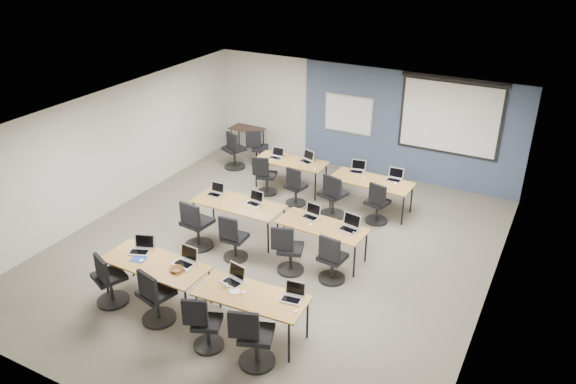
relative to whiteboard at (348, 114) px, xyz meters
The scene contains 58 objects.
floor 4.67m from the whiteboard, 86.12° to the right, with size 8.00×9.00×0.02m, color #6B6354.
ceiling 4.61m from the whiteboard, 86.12° to the right, with size 8.00×9.00×0.02m, color white.
wall_back 0.32m from the whiteboard, 13.87° to the left, with size 8.00×0.04×2.70m, color beige.
wall_front 8.93m from the whiteboard, 88.08° to the right, with size 8.00×0.04×2.70m, color beige.
wall_left 5.77m from the whiteboard, 129.90° to the right, with size 0.04×9.00×2.70m, color beige.
wall_right 6.17m from the whiteboard, 45.83° to the right, with size 0.04×9.00×2.70m, color beige.
blue_accent_panel 1.55m from the whiteboard, ahead, with size 5.50×0.04×2.70m, color #3D5977.
whiteboard is the anchor object (origin of this frame).
projector_screen 2.54m from the whiteboard, ahead, with size 2.40×0.10×1.82m.
training_table_front_left 6.80m from the whiteboard, 95.61° to the right, with size 1.83×0.76×0.73m.
training_table_front_right 6.89m from the whiteboard, 79.78° to the right, with size 1.75×0.73×0.73m.
training_table_mid_left 4.35m from the whiteboard, 98.07° to the right, with size 1.86×0.78×0.73m.
training_table_mid_right 4.52m from the whiteboard, 73.53° to the right, with size 1.69×0.71×0.73m.
training_table_back_left 2.08m from the whiteboard, 110.71° to the right, with size 1.70×0.71×0.73m.
training_table_back_right 2.52m from the whiteboard, 54.62° to the right, with size 1.79×0.75×0.73m.
laptop_0 6.67m from the whiteboard, 99.57° to the right, with size 0.36×0.30×0.27m.
mouse_0 6.89m from the whiteboard, 97.53° to the right, with size 0.06×0.10×0.04m, color white.
task_chair_0 7.40m from the whiteboard, 100.05° to the right, with size 0.57×0.54×1.02m.
laptop_1 6.52m from the whiteboard, 91.79° to the right, with size 0.35×0.30×0.27m.
mouse_1 6.70m from the whiteboard, 90.30° to the right, with size 0.06×0.09×0.03m, color white.
task_chair_1 7.29m from the whiteboard, 92.27° to the right, with size 0.55×0.55×1.03m.
laptop_2 6.63m from the whiteboard, 83.13° to the right, with size 0.34×0.29×0.26m.
mouse_2 6.87m from the whiteboard, 80.87° to the right, with size 0.06×0.10×0.04m, color white.
task_chair_2 7.47m from the whiteboard, 84.06° to the right, with size 0.49×0.47×0.96m.
laptop_3 6.79m from the whiteboard, 74.41° to the right, with size 0.32×0.27×0.24m.
mouse_3 7.11m from the whiteboard, 73.52° to the right, with size 0.06×0.09×0.03m, color white.
task_chair_3 7.55m from the whiteboard, 77.69° to the right, with size 0.57×0.55×1.02m.
laptop_4 4.35m from the whiteboard, 106.66° to the right, with size 0.31×0.26×0.24m.
mouse_4 4.51m from the whiteboard, 101.43° to the right, with size 0.06×0.09×0.03m, color white.
task_chair_4 5.27m from the whiteboard, 101.89° to the right, with size 0.58×0.58×1.05m.
laptop_5 4.15m from the whiteboard, 94.35° to the right, with size 0.32×0.27×0.24m.
mouse_5 4.32m from the whiteboard, 91.73° to the right, with size 0.06×0.09×0.03m, color white.
task_chair_5 5.19m from the whiteboard, 92.20° to the right, with size 0.48×0.48×0.96m.
laptop_6 4.22m from the whiteboard, 76.92° to the right, with size 0.32×0.27×0.24m.
mouse_6 4.56m from the whiteboard, 76.27° to the right, with size 0.06×0.10×0.03m, color white.
task_chair_6 5.16m from the whiteboard, 79.47° to the right, with size 0.52×0.50×0.99m.
laptop_7 4.57m from the whiteboard, 66.90° to the right, with size 0.36×0.30×0.27m.
mouse_7 4.73m from the whiteboard, 66.06° to the right, with size 0.06×0.09×0.03m, color white.
task_chair_7 5.27m from the whiteboard, 70.41° to the right, with size 0.49×0.49×0.98m.
laptop_8 2.20m from the whiteboard, 120.91° to the right, with size 0.31×0.26×0.24m.
mouse_8 2.23m from the whiteboard, 118.35° to the right, with size 0.05×0.09×0.03m, color white.
task_chair_8 2.78m from the whiteboard, 115.15° to the right, with size 0.48×0.48×0.96m.
laptop_9 1.81m from the whiteboard, 101.35° to the right, with size 0.32×0.27×0.25m.
mouse_9 2.10m from the whiteboard, 89.22° to the right, with size 0.05×0.09×0.03m, color white.
task_chair_9 2.74m from the whiteboard, 94.59° to the right, with size 0.46×0.46×0.95m.
laptop_10 2.00m from the whiteboard, 60.77° to the right, with size 0.33×0.28×0.25m.
mouse_10 2.34m from the whiteboard, 58.35° to the right, with size 0.06×0.09×0.03m, color white.
task_chair_10 2.94m from the whiteboard, 73.75° to the right, with size 0.57×0.57×1.04m.
laptop_11 2.56m from the whiteboard, 42.85° to the right, with size 0.33×0.28×0.25m.
mouse_11 2.78m from the whiteboard, 44.69° to the right, with size 0.06×0.10×0.03m, color white.
task_chair_11 3.16m from the whiteboard, 55.00° to the right, with size 0.48×0.48×0.97m.
blue_mousepad 6.88m from the whiteboard, 98.20° to the right, with size 0.25×0.20×0.01m, color #2437A0.
snack_bowl 6.78m from the whiteboard, 91.65° to the right, with size 0.21×0.21×0.05m, color brown.
snack_plate 6.88m from the whiteboard, 82.12° to the right, with size 0.18×0.18×0.01m, color white.
coffee_cup 6.84m from the whiteboard, 83.46° to the right, with size 0.06×0.06×0.05m, color white.
utility_table 2.91m from the whiteboard, behind, with size 0.91×0.50×0.75m.
spare_chair_a 2.53m from the whiteboard, 156.20° to the right, with size 0.54×0.49×0.97m.
spare_chair_b 3.09m from the whiteboard, 151.05° to the right, with size 0.59×0.55×1.03m.
Camera 1 is at (4.67, -8.20, 5.90)m, focal length 35.00 mm.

